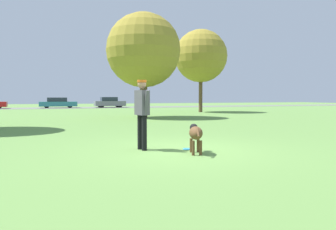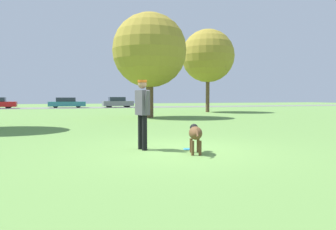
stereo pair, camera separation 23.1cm
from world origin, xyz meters
name	(u,v)px [view 2 (the right image)]	position (x,y,z in m)	size (l,w,h in m)	color
ground_plane	(177,150)	(0.00, 0.00, 0.00)	(120.00, 120.00, 0.00)	#608C42
far_road_strip	(79,108)	(0.00, 34.70, 0.01)	(120.00, 6.00, 0.01)	slate
person	(142,108)	(-0.79, 0.36, 1.06)	(0.30, 0.71, 1.77)	black
dog	(195,134)	(0.24, -0.59, 0.47)	(0.51, 1.02, 0.68)	brown
frisbee	(187,149)	(0.30, 0.03, 0.01)	(0.21, 0.21, 0.02)	#268CE5
tree_far_right	(208,56)	(9.94, 18.68, 4.96)	(4.65, 4.65, 7.30)	brown
tree_mid_center	(150,51)	(2.96, 12.92, 4.35)	(4.80, 4.80, 6.76)	brown
parked_car_teal	(67,103)	(-1.52, 34.91, 0.63)	(4.49, 1.82, 1.28)	teal
parked_car_grey	(118,102)	(4.74, 34.34, 0.66)	(3.87, 1.87, 1.34)	slate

